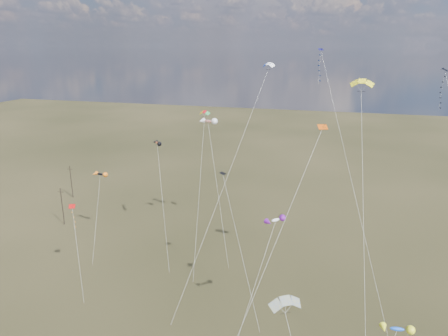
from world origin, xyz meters
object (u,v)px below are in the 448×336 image
(utility_pole_near, at_px, (62,206))
(utility_pole_far, at_px, (71,181))
(parafoil_yellow, at_px, (362,82))
(diamond_black_high, at_px, (446,103))
(novelty_black_orange, at_px, (100,174))

(utility_pole_near, relative_size, utility_pole_far, 1.00)
(utility_pole_far, relative_size, parafoil_yellow, 0.25)
(utility_pole_near, relative_size, diamond_black_high, 0.25)
(utility_pole_near, distance_m, utility_pole_far, 16.12)
(utility_pole_near, xyz_separation_m, diamond_black_high, (67.66, -0.81, 23.72))
(utility_pole_near, xyz_separation_m, utility_pole_far, (-8.00, 14.00, 0.00))
(utility_pole_near, relative_size, novelty_black_orange, 0.61)
(diamond_black_high, xyz_separation_m, novelty_black_orange, (-56.55, -1.41, -15.18))
(parafoil_yellow, bearing_deg, novelty_black_orange, 169.87)
(utility_pole_near, bearing_deg, novelty_black_orange, -11.32)
(utility_pole_far, relative_size, diamond_black_high, 0.25)
(parafoil_yellow, distance_m, novelty_black_orange, 48.91)
(utility_pole_far, height_order, novelty_black_orange, novelty_black_orange)
(utility_pole_far, xyz_separation_m, novelty_black_orange, (19.10, -16.22, 8.54))
(parafoil_yellow, xyz_separation_m, novelty_black_orange, (-44.52, 7.95, -18.63))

